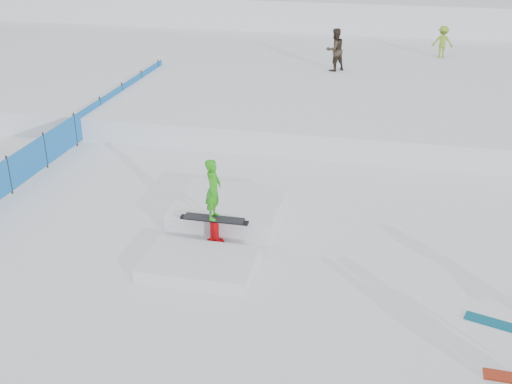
% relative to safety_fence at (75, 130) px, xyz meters
% --- Properties ---
extents(ground, '(120.00, 120.00, 0.00)m').
position_rel_safety_fence_xyz_m(ground, '(6.50, -6.60, -0.55)').
color(ground, white).
extents(snow_berm, '(60.00, 14.00, 2.40)m').
position_rel_safety_fence_xyz_m(snow_berm, '(6.50, 23.40, 0.65)').
color(snow_berm, white).
rests_on(snow_berm, ground).
extents(snow_midrise, '(50.00, 18.00, 0.80)m').
position_rel_safety_fence_xyz_m(snow_midrise, '(6.50, 9.40, -0.15)').
color(snow_midrise, white).
rests_on(snow_midrise, ground).
extents(safety_fence, '(0.05, 16.00, 1.10)m').
position_rel_safety_fence_xyz_m(safety_fence, '(0.00, 0.00, 0.00)').
color(safety_fence, blue).
rests_on(safety_fence, ground).
extents(walker_olive, '(1.07, 1.05, 1.74)m').
position_rel_safety_fence_xyz_m(walker_olive, '(7.37, 8.61, 1.12)').
color(walker_olive, '#31281D').
rests_on(walker_olive, snow_midrise).
extents(walker_ygreen, '(0.95, 0.60, 1.41)m').
position_rel_safety_fence_xyz_m(walker_ygreen, '(11.81, 12.06, 0.95)').
color(walker_ygreen, '#7BA526').
rests_on(walker_ygreen, snow_midrise).
extents(loose_board_teal, '(1.42, 0.68, 0.03)m').
position_rel_safety_fence_xyz_m(loose_board_teal, '(12.34, -7.16, -0.54)').
color(loose_board_teal, '#09546E').
rests_on(loose_board_teal, ground).
extents(jib_rail_feature, '(2.60, 4.40, 2.11)m').
position_rel_safety_fence_xyz_m(jib_rail_feature, '(6.18, -4.73, -0.25)').
color(jib_rail_feature, white).
rests_on(jib_rail_feature, ground).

